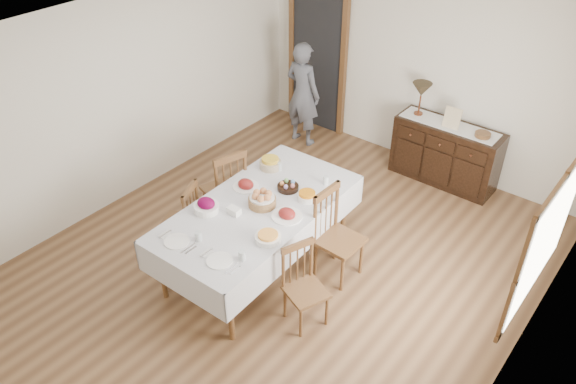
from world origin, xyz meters
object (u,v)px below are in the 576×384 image
Objects in this scene: chair_right_far at (336,234)px; table_lamp at (422,90)px; chair_left_near at (182,221)px; person at (303,91)px; sideboard at (446,153)px; chair_right_near at (304,285)px; dining_table at (258,214)px; chair_left_far at (226,188)px.

table_lamp is at bearing 10.53° from chair_right_far.
chair_left_near is 3.55m from table_lamp.
chair_left_near is 3.01m from person.
chair_left_near is at bearing -116.52° from sideboard.
chair_right_near is 0.64× the size of sideboard.
sideboard is (0.84, 2.87, -0.29)m from dining_table.
sideboard is at bearing 163.68° from chair_left_far.
chair_left_near is at bearing -154.87° from dining_table.
chair_right_near is at bearing -89.45° from sideboard.
person reaches higher than chair_left_far.
table_lamp is (-0.37, 2.47, 0.67)m from chair_right_far.
chair_left_far is 0.76× the size of sideboard.
table_lamp reaches higher than sideboard.
chair_left_near is 0.67× the size of sideboard.
sideboard is 3.08× the size of table_lamp.
person is 3.64× the size of table_lamp.
chair_left_far is 1.01× the size of chair_right_far.
dining_table is 0.91m from chair_left_near.
person reaches higher than chair_left_near.
chair_left_near is 0.89× the size of chair_right_far.
dining_table is 0.86m from chair_right_far.
chair_right_far is 2.46m from sideboard.
chair_left_near is 2.06× the size of table_lamp.
table_lamp reaches higher than chair_left_far.
chair_right_near is (0.87, -0.34, -0.26)m from dining_table.
table_lamp is at bearing 172.16° from chair_left_far.
chair_left_near is (-0.79, -0.39, -0.24)m from dining_table.
chair_left_far reaches higher than dining_table.
chair_left_near is at bearing 120.14° from chair_right_far.
person is at bearing -149.97° from chair_left_far.
chair_left_far is (-0.79, 0.31, -0.17)m from dining_table.
chair_right_far is at bearing -92.60° from sideboard.
chair_left_near is 0.71m from chair_left_far.
chair_right_far reaches higher than dining_table.
chair_right_near is at bearing 68.18° from chair_left_near.
chair_right_far is (1.52, 0.81, 0.06)m from chair_left_near.
chair_right_far is at bearing 31.55° from chair_right_near.
person is at bearing 58.39° from chair_right_near.
chair_left_far is 2.89m from table_lamp.
sideboard is at bearing 72.18° from dining_table.
chair_right_near is 1.96× the size of table_lamp.
chair_right_near is 0.54× the size of person.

